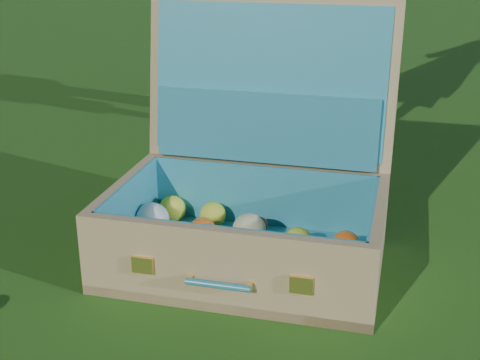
% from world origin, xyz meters
% --- Properties ---
extents(ground, '(60.00, 60.00, 0.00)m').
position_xyz_m(ground, '(0.00, 0.00, 0.00)').
color(ground, '#215114').
rests_on(ground, ground).
extents(suitcase, '(0.74, 0.69, 0.57)m').
position_xyz_m(suitcase, '(0.02, 0.20, 0.16)').
color(suitcase, tan).
rests_on(suitcase, ground).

